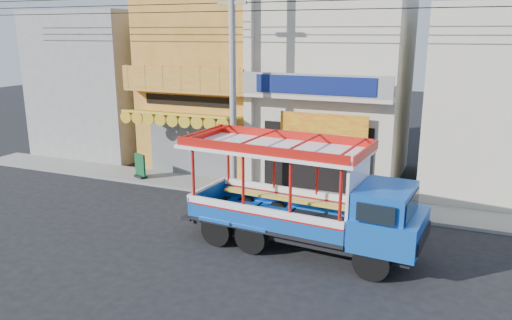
{
  "coord_description": "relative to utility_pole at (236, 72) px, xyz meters",
  "views": [
    {
      "loc": [
        7.45,
        -14.39,
        6.54
      ],
      "look_at": [
        0.32,
        2.5,
        1.82
      ],
      "focal_mm": 35.0,
      "sensor_mm": 36.0,
      "label": 1
    }
  ],
  "objects": [
    {
      "name": "filler_building_right",
      "position": [
        9.85,
        4.7,
        -1.23
      ],
      "size": [
        6.0,
        6.0,
        7.6
      ],
      "primitive_type": "cube",
      "color": "beige",
      "rests_on": "ground"
    },
    {
      "name": "ground",
      "position": [
        0.85,
        -3.3,
        -5.03
      ],
      "size": [
        90.0,
        90.0,
        0.0
      ],
      "primitive_type": "plane",
      "color": "black",
      "rests_on": "ground"
    },
    {
      "name": "green_sign",
      "position": [
        -4.99,
        0.31,
        -4.45
      ],
      "size": [
        0.7,
        0.53,
        1.1
      ],
      "color": "black",
      "rests_on": "sidewalk"
    },
    {
      "name": "party_pilaster",
      "position": [
        -0.15,
        1.55,
        -1.03
      ],
      "size": [
        0.35,
        0.3,
        8.0
      ],
      "primitive_type": "cube",
      "color": "beige",
      "rests_on": "ground"
    },
    {
      "name": "utility_pole",
      "position": [
        0.0,
        0.0,
        0.0
      ],
      "size": [
        28.0,
        0.26,
        9.0
      ],
      "color": "gray",
      "rests_on": "ground"
    },
    {
      "name": "shophouse_left",
      "position": [
        -3.15,
        4.66,
        -0.92
      ],
      "size": [
        6.0,
        7.5,
        8.24
      ],
      "color": "#A67824",
      "rests_on": "ground"
    },
    {
      "name": "filler_building_left",
      "position": [
        -10.15,
        4.7,
        -1.23
      ],
      "size": [
        6.0,
        6.0,
        7.6
      ],
      "primitive_type": "cube",
      "color": "gray",
      "rests_on": "ground"
    },
    {
      "name": "potted_plant_b",
      "position": [
        5.02,
        0.86,
        -4.43
      ],
      "size": [
        0.67,
        0.63,
        0.96
      ],
      "primitive_type": "imported",
      "rotation": [
        0.0,
        0.0,
        2.62
      ],
      "color": "#214C15",
      "rests_on": "sidewalk"
    },
    {
      "name": "potted_plant_c",
      "position": [
        4.57,
        1.25,
        -4.39
      ],
      "size": [
        0.81,
        0.81,
        1.04
      ],
      "primitive_type": "imported",
      "rotation": [
        0.0,
        0.0,
        4.07
      ],
      "color": "#214C15",
      "rests_on": "sidewalk"
    },
    {
      "name": "songthaew_truck",
      "position": [
        4.51,
        -3.97,
        -3.38
      ],
      "size": [
        7.53,
        2.96,
        3.44
      ],
      "color": "black",
      "rests_on": "ground"
    },
    {
      "name": "sidewalk",
      "position": [
        0.85,
        0.7,
        -4.97
      ],
      "size": [
        30.0,
        2.0,
        0.12
      ],
      "primitive_type": "cube",
      "color": "slate",
      "rests_on": "ground"
    },
    {
      "name": "shophouse_right",
      "position": [
        2.85,
        4.66,
        -0.93
      ],
      "size": [
        6.0,
        6.75,
        8.24
      ],
      "color": "beige",
      "rests_on": "ground"
    }
  ]
}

